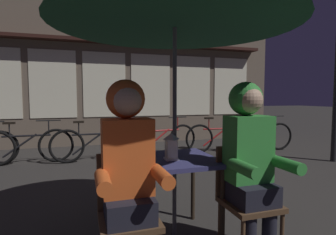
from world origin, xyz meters
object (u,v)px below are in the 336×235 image
Objects in this scene: bicycle_second at (27,146)px; bicycle_furthest at (260,136)px; patio_umbrella at (175,5)px; bicycle_fourth at (162,139)px; bicycle_third at (94,144)px; lantern at (171,146)px; chair_right at (245,194)px; cafe_table at (175,169)px; chair_left at (127,209)px; bicycle_fifth at (220,137)px; person_right_hooded at (250,152)px; person_left_hooded at (128,161)px.

bicycle_furthest is at bearing -3.01° from bicycle_second.
patio_umbrella is 3.89m from bicycle_fourth.
bicycle_third is (-0.57, 3.26, -1.71)m from patio_umbrella.
lantern is 3.40m from bicycle_third.
chair_right is 0.52× the size of bicycle_furthest.
cafe_table is 0.62m from chair_left.
chair_right is at bearing -37.55° from patio_umbrella.
bicycle_furthest is at bearing -5.92° from bicycle_fourth.
bicycle_fifth is at bearing -1.40° from bicycle_second.
bicycle_fifth is (2.83, 0.04, 0.00)m from bicycle_third.
chair_right is at bearing -95.93° from bicycle_fourth.
bicycle_second is at bearing 120.77° from person_right_hooded.
chair_right reaches higher than cafe_table.
chair_left is (-0.43, -0.31, -0.37)m from lantern.
bicycle_fifth is at bearing 55.67° from patio_umbrella.
bicycle_furthest is (3.28, 3.19, -0.51)m from lantern.
lantern is 4.10m from bicycle_fifth.
cafe_table is 0.85× the size of chair_left.
patio_umbrella is 1.37m from person_left_hooded.
person_left_hooded reaches higher than chair_left.
bicycle_furthest is at bearing 43.37° from chair_left.
bicycle_fifth is (1.77, 3.67, -0.14)m from chair_right.
bicycle_second reaches higher than cafe_table.
cafe_table is 0.85× the size of chair_right.
cafe_table is at bearing 142.45° from chair_right.
bicycle_furthest is (3.23, 3.14, -1.71)m from patio_umbrella.
cafe_table is 3.20× the size of lantern.
person_left_hooded is 4.65m from bicycle_fifth.
chair_left is at bearing 180.00° from chair_right.
person_right_hooded is 4.48m from bicycle_second.
chair_left is at bearing -88.56° from bicycle_third.
chair_right is 0.52× the size of bicycle_fourth.
patio_umbrella is 1.38× the size of bicycle_fifth.
person_left_hooded is at bearing -70.99° from bicycle_second.
chair_left reaches higher than bicycle_fourth.
bicycle_fourth is at bearing 176.73° from bicycle_fifth.
bicycle_furthest is (5.03, -0.26, 0.00)m from bicycle_second.
bicycle_third is (-0.52, 3.32, -0.51)m from lantern.
lantern reaches higher than bicycle_furthest.
bicycle_fourth is at bearing 70.47° from person_left_hooded.
bicycle_fourth is at bearing 75.57° from cafe_table.
person_right_hooded reaches higher than bicycle_second.
person_right_hooded reaches higher than cafe_table.
cafe_table is 3.50m from bicycle_fourth.
bicycle_fourth is 1.39m from bicycle_fifth.
person_left_hooded is 0.84× the size of bicycle_fourth.
chair_right reaches higher than bicycle_fourth.
cafe_table is at bearing 41.57° from person_left_hooded.
bicycle_fifth is (2.73, 3.73, -0.50)m from person_left_hooded.
bicycle_third is (-1.05, 3.69, -0.50)m from person_right_hooded.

